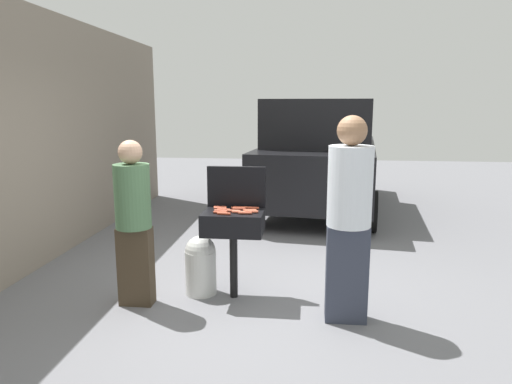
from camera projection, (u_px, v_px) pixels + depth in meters
The scene contains 24 objects.
ground_plane at pixel (247, 294), 4.80m from camera, with size 24.00×24.00×0.00m, color slate.
house_wall_side at pixel (43, 137), 5.78m from camera, with size 0.24×8.00×3.07m, color gray.
bbq_grill at pixel (233, 225), 4.60m from camera, with size 0.60×0.44×0.89m.
grill_lid_open at pixel (236, 187), 4.75m from camera, with size 0.60×0.05×0.42m, color black.
hot_dog_0 at pixel (224, 210), 4.59m from camera, with size 0.03×0.03×0.13m, color #AD4228.
hot_dog_1 at pixel (250, 210), 4.57m from camera, with size 0.03×0.03×0.13m, color #C6593D.
hot_dog_2 at pixel (220, 212), 4.48m from camera, with size 0.03×0.03×0.13m, color #AD4228.
hot_dog_3 at pixel (220, 207), 4.70m from camera, with size 0.03×0.03×0.13m, color #AD4228.
hot_dog_4 at pixel (239, 209), 4.63m from camera, with size 0.03×0.03×0.13m, color #B74C33.
hot_dog_5 at pixel (224, 214), 4.43m from camera, with size 0.03×0.03×0.13m, color #AD4228.
hot_dog_6 at pixel (234, 211), 4.54m from camera, with size 0.03×0.03×0.13m, color #C6593D.
hot_dog_7 at pixel (245, 213), 4.45m from camera, with size 0.03×0.03×0.13m, color #B74C33.
hot_dog_8 at pixel (221, 211), 4.54m from camera, with size 0.03×0.03×0.13m, color #C6593D.
hot_dog_9 at pixel (220, 208), 4.65m from camera, with size 0.03×0.03×0.13m, color #B74C33.
hot_dog_10 at pixel (240, 207), 4.69m from camera, with size 0.03×0.03×0.13m, color #AD4228.
hot_dog_11 at pixel (250, 211), 4.53m from camera, with size 0.03×0.03×0.13m, color #AD4228.
hot_dog_12 at pixel (251, 212), 4.50m from camera, with size 0.03×0.03×0.13m, color #C6593D.
hot_dog_13 at pixel (239, 212), 4.49m from camera, with size 0.03×0.03×0.13m, color #C6593D.
hot_dog_14 at pixel (238, 208), 4.67m from camera, with size 0.03×0.03×0.13m, color #AD4228.
hot_dog_15 at pixel (252, 208), 4.67m from camera, with size 0.03×0.03×0.13m, color #AD4228.
propane_tank at pixel (201, 264), 4.76m from camera, with size 0.32×0.32×0.62m.
person_left at pixel (134, 217), 4.41m from camera, with size 0.34×0.34×1.61m.
person_right at pixel (349, 213), 4.04m from camera, with size 0.39×0.39×1.85m.
parked_minivan at pixel (321, 154), 8.58m from camera, with size 2.46×4.60×2.02m.
Camera 1 is at (0.59, -4.48, 1.94)m, focal length 32.46 mm.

